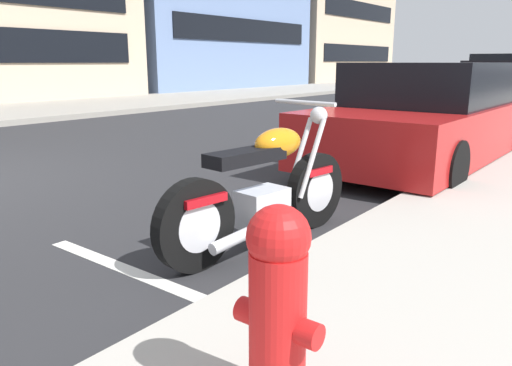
{
  "coord_description": "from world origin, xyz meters",
  "views": [
    {
      "loc": [
        -2.02,
        -6.69,
        1.44
      ],
      "look_at": [
        0.85,
        -4.46,
        0.55
      ],
      "focal_mm": 34.72,
      "sensor_mm": 36.0,
      "label": 1
    }
  ],
  "objects_px": {
    "parked_motorcycle": "(264,192)",
    "parked_car_mid_block": "(426,118)",
    "fire_hydrant": "(278,302)",
    "crossing_truck": "(505,69)",
    "parked_car_second_in_row": "(507,95)"
  },
  "relations": [
    {
      "from": "crossing_truck",
      "to": "fire_hydrant",
      "type": "relative_size",
      "value": 6.89
    },
    {
      "from": "parked_motorcycle",
      "to": "fire_hydrant",
      "type": "bearing_deg",
      "value": -135.31
    },
    {
      "from": "parked_car_second_in_row",
      "to": "fire_hydrant",
      "type": "relative_size",
      "value": 5.08
    },
    {
      "from": "parked_motorcycle",
      "to": "parked_car_second_in_row",
      "type": "relative_size",
      "value": 0.5
    },
    {
      "from": "parked_car_mid_block",
      "to": "crossing_truck",
      "type": "xyz_separation_m",
      "value": [
        28.75,
        5.04,
        0.35
      ]
    },
    {
      "from": "parked_car_mid_block",
      "to": "fire_hydrant",
      "type": "distance_m",
      "value": 5.81
    },
    {
      "from": "parked_car_mid_block",
      "to": "crossing_truck",
      "type": "height_order",
      "value": "crossing_truck"
    },
    {
      "from": "parked_car_mid_block",
      "to": "parked_car_second_in_row",
      "type": "height_order",
      "value": "parked_car_second_in_row"
    },
    {
      "from": "parked_motorcycle",
      "to": "parked_car_mid_block",
      "type": "distance_m",
      "value": 4.0
    },
    {
      "from": "parked_motorcycle",
      "to": "parked_car_second_in_row",
      "type": "height_order",
      "value": "parked_car_second_in_row"
    },
    {
      "from": "fire_hydrant",
      "to": "crossing_truck",
      "type": "bearing_deg",
      "value": 10.65
    },
    {
      "from": "crossing_truck",
      "to": "parked_car_mid_block",
      "type": "bearing_deg",
      "value": 99.93
    },
    {
      "from": "parked_motorcycle",
      "to": "fire_hydrant",
      "type": "xyz_separation_m",
      "value": [
        -1.64,
        -1.29,
        0.13
      ]
    },
    {
      "from": "parked_car_mid_block",
      "to": "parked_car_second_in_row",
      "type": "relative_size",
      "value": 1.11
    },
    {
      "from": "crossing_truck",
      "to": "fire_hydrant",
      "type": "distance_m",
      "value": 34.99
    }
  ]
}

